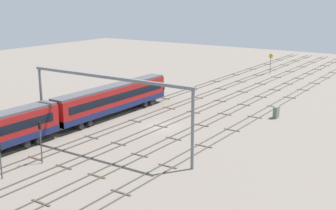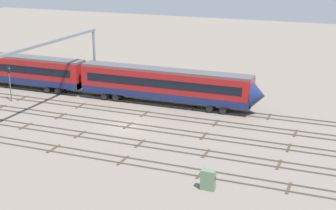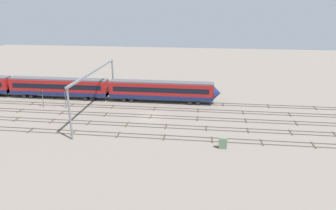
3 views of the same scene
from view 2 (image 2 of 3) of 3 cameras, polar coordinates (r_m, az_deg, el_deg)
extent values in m
plane|color=slate|center=(60.59, -4.52, -2.36)|extent=(196.48, 196.48, 0.00)
cube|color=#59544C|center=(52.20, -9.53, -5.77)|extent=(180.48, 0.07, 0.16)
cube|color=#59544C|center=(53.32, -8.73, -5.22)|extent=(180.48, 0.07, 0.16)
cube|color=#473828|center=(54.88, -12.82, -4.85)|extent=(0.24, 2.40, 0.08)
cube|color=#473828|center=(50.91, -5.13, -6.25)|extent=(0.24, 2.40, 0.08)
cube|color=#473828|center=(48.02, 3.72, -7.72)|extent=(0.24, 2.40, 0.08)
cube|color=#473828|center=(46.42, 13.50, -9.12)|extent=(0.24, 2.40, 0.08)
cube|color=#59544C|center=(56.01, -7.01, -4.03)|extent=(180.48, 0.07, 0.16)
cube|color=#59544C|center=(57.18, -6.32, -3.55)|extent=(180.48, 0.07, 0.16)
cube|color=#473828|center=(62.53, -15.81, -2.32)|extent=(0.24, 2.40, 0.08)
cube|color=#473828|center=(58.41, -9.91, -3.29)|extent=(0.24, 2.40, 0.08)
cube|color=#473828|center=(55.01, -3.20, -4.37)|extent=(0.24, 2.40, 0.08)
cube|color=#473828|center=(52.48, 4.30, -5.49)|extent=(0.24, 2.40, 0.08)
cube|color=#473828|center=(50.94, 12.44, -6.59)|extent=(0.24, 2.40, 0.08)
cube|color=#59544C|center=(59.96, -4.82, -2.50)|extent=(180.48, 0.07, 0.16)
cube|color=#59544C|center=(61.17, -4.22, -2.08)|extent=(180.48, 0.07, 0.16)
cube|color=#473828|center=(70.74, -18.46, -0.29)|extent=(0.24, 2.40, 0.08)
cube|color=#473828|center=(65.16, -12.03, -1.24)|extent=(0.24, 2.40, 0.08)
cube|color=#473828|center=(60.58, -4.52, -2.32)|extent=(0.24, 2.40, 0.08)
cube|color=#473828|center=(57.21, 4.06, -3.51)|extent=(0.24, 2.40, 0.08)
cube|color=#473828|center=(55.29, 13.50, -4.72)|extent=(0.24, 2.40, 0.08)
cube|color=#59544C|center=(64.03, -2.91, -1.16)|extent=(180.48, 0.07, 0.16)
cube|color=#59544C|center=(65.26, -2.39, -0.79)|extent=(180.48, 0.07, 0.16)
cube|color=#473828|center=(74.26, -16.12, 0.74)|extent=(0.24, 2.40, 0.08)
cube|color=#473828|center=(68.97, -9.85, -0.07)|extent=(0.24, 2.40, 0.08)
cube|color=#473828|center=(64.66, -2.65, -1.01)|extent=(0.24, 2.40, 0.08)
cube|color=#473828|center=(61.52, 5.44, -2.04)|extent=(0.24, 2.40, 0.08)
cube|color=#473828|center=(59.74, 14.21, -3.11)|extent=(0.24, 2.40, 0.08)
cube|color=#59544C|center=(68.18, -1.24, 0.02)|extent=(180.48, 0.07, 0.16)
cube|color=#59544C|center=(69.45, -0.77, 0.34)|extent=(180.48, 0.07, 0.16)
cube|color=#473828|center=(81.54, -17.47, 2.07)|extent=(0.24, 2.40, 0.08)
cube|color=#473828|center=(75.72, -11.56, 1.39)|extent=(0.24, 2.40, 0.08)
cube|color=#473828|center=(70.85, -4.74, 0.59)|extent=(0.24, 2.40, 0.08)
cube|color=#473828|center=(67.12, 2.94, -0.32)|extent=(0.24, 2.40, 0.08)
cube|color=#473828|center=(64.75, 11.36, -1.31)|extent=(0.24, 2.40, 0.08)
cube|color=maroon|center=(67.77, -0.42, 2.36)|extent=(24.00, 2.90, 3.60)
cube|color=navy|center=(68.13, -0.42, 1.26)|extent=(24.00, 2.94, 0.90)
cube|color=#4C4C51|center=(67.29, -0.43, 3.96)|extent=(24.00, 2.50, 0.30)
cube|color=black|center=(66.35, -0.90, 2.42)|extent=(22.00, 0.04, 1.10)
cube|color=black|center=(68.97, 0.04, 2.99)|extent=(22.00, 0.04, 1.10)
cylinder|color=black|center=(71.94, -6.76, 1.26)|extent=(0.90, 2.70, 0.90)
cylinder|color=black|center=(71.13, -5.48, 1.12)|extent=(0.90, 2.70, 0.90)
cylinder|color=black|center=(66.22, 5.02, -0.10)|extent=(0.90, 2.70, 0.90)
cylinder|color=black|center=(65.75, 6.52, -0.27)|extent=(0.90, 2.70, 0.90)
cube|color=maroon|center=(80.25, -17.08, 3.95)|extent=(24.00, 2.90, 3.60)
cube|color=navy|center=(80.55, -17.00, 3.02)|extent=(24.00, 2.94, 0.90)
cube|color=#4C4C51|center=(79.85, -17.20, 5.31)|extent=(24.00, 2.50, 0.30)
cube|color=black|center=(79.06, -17.76, 4.02)|extent=(22.00, 0.04, 1.10)
cube|color=black|center=(81.27, -16.47, 4.48)|extent=(22.00, 0.04, 1.10)
cylinder|color=black|center=(76.79, -12.97, 1.96)|extent=(0.90, 2.70, 0.90)
cylinder|color=black|center=(75.80, -11.85, 1.84)|extent=(0.90, 2.70, 0.90)
cone|color=navy|center=(64.24, 10.21, 1.07)|extent=(1.60, 3.24, 3.24)
cylinder|color=slate|center=(74.91, -8.29, 4.89)|extent=(0.36, 0.36, 8.93)
cube|color=slate|center=(63.99, -13.93, 6.69)|extent=(0.40, 24.97, 0.35)
cylinder|color=#4C4C51|center=(72.69, -17.40, 1.91)|extent=(0.14, 0.14, 4.07)
cube|color=black|center=(72.11, -17.57, 3.82)|extent=(0.20, 0.32, 0.90)
sphere|color=green|center=(72.00, -17.52, 3.97)|extent=(0.20, 0.20, 0.20)
sphere|color=#262626|center=(72.08, -17.49, 3.66)|extent=(0.20, 0.20, 0.20)
cube|color=#597259|center=(44.75, 4.54, -8.46)|extent=(1.28, 0.63, 1.82)
cube|color=#333333|center=(44.46, 5.36, -8.27)|extent=(0.02, 0.44, 0.24)
camera|label=1|loc=(77.92, -57.48, 8.35)|focal=47.01mm
camera|label=3|loc=(16.13, -90.35, 7.04)|focal=32.23mm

